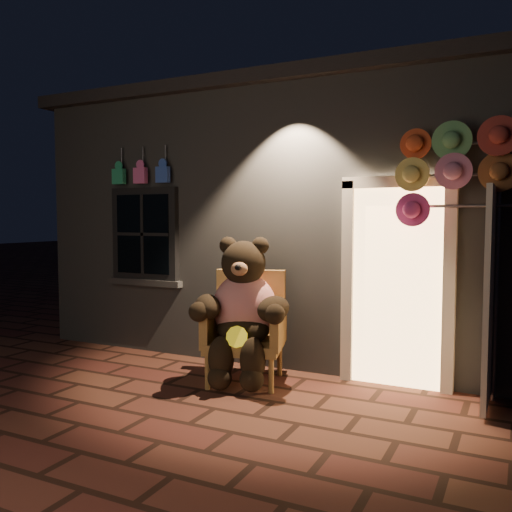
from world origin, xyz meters
The scene contains 5 objects.
ground centered at (0.00, 0.00, 0.00)m, with size 60.00×60.00×0.00m, color #532D1F.
shop_building centered at (0.00, 3.99, 1.74)m, with size 7.30×5.95×3.51m.
wicker_armchair centered at (-0.14, 0.94, 0.59)m, with size 0.97×0.92×1.18m.
teddy_bear centered at (-0.12, 0.79, 0.79)m, with size 1.07×0.97×1.53m.
hat_rack centered at (2.04, 1.28, 2.24)m, with size 1.52×0.22×2.68m.
Camera 1 is at (2.51, -4.21, 1.76)m, focal length 38.00 mm.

